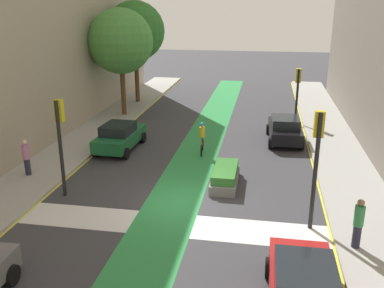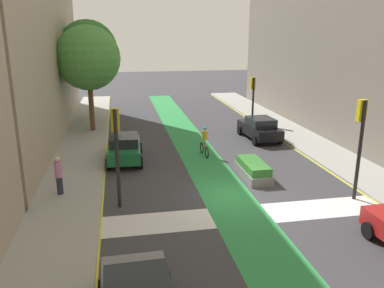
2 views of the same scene
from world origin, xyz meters
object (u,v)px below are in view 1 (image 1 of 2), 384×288
(car_black_right_far, at_px, (285,129))
(median_planter, at_px, (225,177))
(street_tree_near, at_px, (121,41))
(cyclist_in_lane, at_px, (202,137))
(pedestrian_sidewalk_left_a, at_px, (26,157))
(traffic_signal_near_right, at_px, (317,148))
(car_green_left_far, at_px, (120,136))
(pedestrian_sidewalk_right_a, at_px, (358,223))
(traffic_signal_far_right, at_px, (298,86))
(car_red_right_near, at_px, (304,288))
(traffic_signal_near_left, at_px, (60,130))
(street_tree_far, at_px, (135,31))

(car_black_right_far, relative_size, median_planter, 1.47)
(car_black_right_far, distance_m, street_tree_near, 13.26)
(car_black_right_far, height_order, median_planter, car_black_right_far)
(cyclist_in_lane, distance_m, pedestrian_sidewalk_left_a, 9.20)
(traffic_signal_near_right, height_order, car_black_right_far, traffic_signal_near_right)
(traffic_signal_near_right, xyz_separation_m, car_green_left_far, (-10.09, 7.34, -2.35))
(car_black_right_far, bearing_deg, pedestrian_sidewalk_right_a, -80.23)
(traffic_signal_far_right, relative_size, median_planter, 1.33)
(car_red_right_near, bearing_deg, pedestrian_sidewalk_right_a, 59.90)
(car_red_right_near, bearing_deg, car_black_right_far, 90.12)
(pedestrian_sidewalk_left_a, bearing_deg, car_green_left_far, 57.60)
(car_black_right_far, bearing_deg, traffic_signal_near_right, -86.34)
(cyclist_in_lane, height_order, pedestrian_sidewalk_right_a, pedestrian_sidewalk_right_a)
(traffic_signal_near_left, bearing_deg, street_tree_near, 97.71)
(car_red_right_near, bearing_deg, car_green_left_far, 127.51)
(car_red_right_near, relative_size, car_black_right_far, 0.98)
(car_black_right_far, relative_size, street_tree_near, 0.56)
(median_planter, bearing_deg, traffic_signal_near_left, -161.75)
(traffic_signal_far_right, height_order, street_tree_far, street_tree_far)
(cyclist_in_lane, bearing_deg, car_black_right_far, 33.62)
(cyclist_in_lane, distance_m, median_planter, 4.42)
(car_red_right_near, height_order, cyclist_in_lane, cyclist_in_lane)
(traffic_signal_near_right, height_order, street_tree_near, street_tree_near)
(traffic_signal_far_right, relative_size, car_red_right_near, 0.92)
(street_tree_near, bearing_deg, car_black_right_far, -20.27)
(cyclist_in_lane, xyz_separation_m, pedestrian_sidewalk_right_a, (6.68, -8.88, 0.10))
(traffic_signal_far_right, bearing_deg, traffic_signal_near_right, -90.81)
(traffic_signal_near_right, distance_m, pedestrian_sidewalk_right_a, 2.90)
(car_red_right_near, distance_m, pedestrian_sidewalk_left_a, 14.58)
(traffic_signal_far_right, bearing_deg, median_planter, -108.55)
(car_red_right_near, distance_m, car_black_right_far, 15.45)
(pedestrian_sidewalk_right_a, bearing_deg, traffic_signal_near_right, 133.36)
(traffic_signal_far_right, bearing_deg, street_tree_near, 179.56)
(traffic_signal_near_left, relative_size, median_planter, 1.47)
(pedestrian_sidewalk_right_a, distance_m, median_planter, 6.98)
(traffic_signal_near_right, bearing_deg, car_black_right_far, 93.66)
(car_green_left_far, height_order, street_tree_near, street_tree_near)
(car_green_left_far, relative_size, street_tree_near, 0.56)
(pedestrian_sidewalk_left_a, xyz_separation_m, street_tree_far, (0.55, 16.57, 4.83))
(pedestrian_sidewalk_left_a, bearing_deg, car_red_right_near, -31.14)
(traffic_signal_near_left, xyz_separation_m, pedestrian_sidewalk_right_a, (11.85, -2.58, -1.93))
(pedestrian_sidewalk_left_a, bearing_deg, traffic_signal_near_left, -28.85)
(traffic_signal_far_right, bearing_deg, cyclist_in_lane, -127.08)
(car_green_left_far, distance_m, median_planter, 7.63)
(pedestrian_sidewalk_right_a, bearing_deg, street_tree_far, 124.10)
(car_red_right_near, bearing_deg, street_tree_far, 116.33)
(pedestrian_sidewalk_left_a, xyz_separation_m, median_planter, (9.53, 0.80, -0.66))
(traffic_signal_near_left, xyz_separation_m, car_green_left_far, (0.37, 6.23, -2.20))
(traffic_signal_far_right, relative_size, car_green_left_far, 0.90)
(traffic_signal_near_left, xyz_separation_m, cyclist_in_lane, (5.17, 6.30, -2.03))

